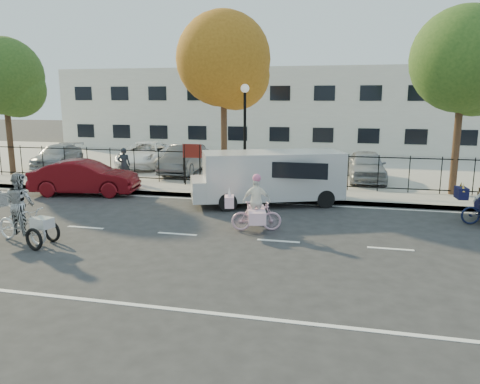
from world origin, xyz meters
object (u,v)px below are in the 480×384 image
(lamppost, at_px, (245,117))
(white_van, at_px, (270,175))
(red_sedan, at_px, (85,178))
(lot_car_c, at_px, (184,159))
(zebra_trike, at_px, (21,216))
(unicorn_bike, at_px, (255,210))
(lot_car_b, at_px, (146,154))
(lot_car_d, at_px, (366,166))
(lot_car_a, at_px, (58,156))
(pedestrian, at_px, (124,165))

(lamppost, height_order, white_van, lamppost)
(red_sedan, bearing_deg, lot_car_c, -34.47)
(red_sedan, xyz_separation_m, lot_car_c, (2.40, 5.27, 0.15))
(zebra_trike, relative_size, red_sedan, 0.53)
(unicorn_bike, relative_size, lot_car_b, 0.36)
(red_sedan, distance_m, lot_car_d, 12.45)
(lamppost, bearing_deg, unicorn_bike, -74.31)
(zebra_trike, distance_m, red_sedan, 6.45)
(lot_car_a, relative_size, lot_car_d, 1.02)
(white_van, bearing_deg, lot_car_b, 118.14)
(red_sedan, bearing_deg, white_van, -99.98)
(unicorn_bike, height_order, white_van, white_van)
(lot_car_a, relative_size, lot_car_b, 0.84)
(lot_car_a, distance_m, lot_car_d, 16.52)
(white_van, relative_size, lot_car_d, 1.49)
(unicorn_bike, bearing_deg, red_sedan, 50.86)
(white_van, distance_m, pedestrian, 7.46)
(lot_car_a, xyz_separation_m, lot_car_d, (16.51, -0.59, 0.09))
(lamppost, relative_size, white_van, 0.72)
(lot_car_a, bearing_deg, unicorn_bike, -45.49)
(white_van, bearing_deg, lamppost, 101.09)
(unicorn_bike, height_order, red_sedan, unicorn_bike)
(unicorn_bike, height_order, lot_car_b, unicorn_bike)
(lot_car_c, xyz_separation_m, lot_car_d, (8.90, -0.05, -0.02))
(lamppost, xyz_separation_m, lot_car_d, (5.09, 2.92, -2.27))
(zebra_trike, bearing_deg, red_sedan, 30.39)
(red_sedan, bearing_deg, unicorn_bike, -124.63)
(lot_car_b, bearing_deg, unicorn_bike, -58.90)
(lot_car_d, bearing_deg, lot_car_c, 176.27)
(zebra_trike, relative_size, lot_car_b, 0.46)
(white_van, bearing_deg, lot_car_c, 113.54)
(lamppost, height_order, red_sedan, lamppost)
(lot_car_c, bearing_deg, lamppost, -41.03)
(red_sedan, height_order, lot_car_d, lot_car_d)
(lamppost, distance_m, lot_car_d, 6.30)
(lamppost, bearing_deg, lot_car_b, 145.35)
(zebra_trike, distance_m, white_van, 8.53)
(zebra_trike, bearing_deg, lot_car_c, 11.11)
(lamppost, relative_size, lot_car_a, 1.05)
(pedestrian, height_order, lot_car_d, pedestrian)
(lot_car_c, bearing_deg, lot_car_b, 147.14)
(zebra_trike, relative_size, unicorn_bike, 1.30)
(lot_car_b, xyz_separation_m, lot_car_c, (2.83, -1.62, 0.02))
(lamppost, distance_m, pedestrian, 6.03)
(zebra_trike, bearing_deg, pedestrian, 22.24)
(pedestrian, bearing_deg, lot_car_d, 172.64)
(red_sedan, relative_size, lot_car_c, 1.00)
(lamppost, distance_m, zebra_trike, 9.85)
(lot_car_d, bearing_deg, lamppost, -153.56)
(lot_car_a, height_order, lot_car_c, lot_car_c)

